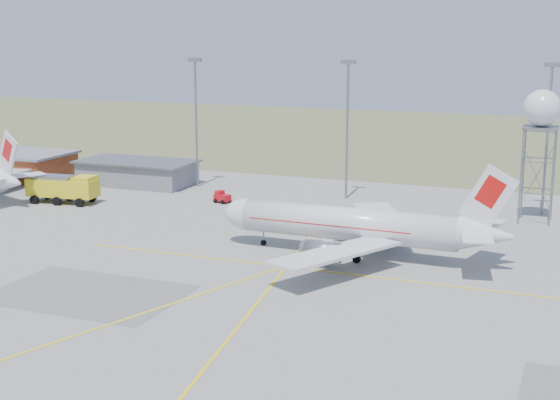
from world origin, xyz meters
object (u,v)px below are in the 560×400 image
at_px(baggage_tug, 222,198).
at_px(radar_tower, 539,149).
at_px(fire_truck, 65,190).
at_px(airliner_main, 353,225).

bearing_deg(baggage_tug, radar_tower, 23.01).
bearing_deg(radar_tower, fire_truck, -168.38).
xyz_separation_m(airliner_main, fire_truck, (-46.79, 10.87, -1.48)).
bearing_deg(airliner_main, baggage_tug, -36.11).
height_order(radar_tower, fire_truck, radar_tower).
xyz_separation_m(radar_tower, fire_truck, (-64.49, -13.26, -7.73)).
relative_size(radar_tower, baggage_tug, 6.67).
xyz_separation_m(fire_truck, baggage_tug, (21.21, 8.65, -1.31)).
bearing_deg(airliner_main, fire_truck, -11.84).
height_order(airliner_main, radar_tower, radar_tower).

